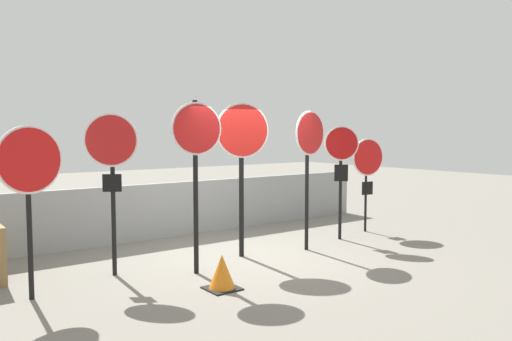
{
  "coord_description": "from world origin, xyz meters",
  "views": [
    {
      "loc": [
        -4.83,
        -6.78,
        2.11
      ],
      "look_at": [
        0.24,
        0.0,
        1.47
      ],
      "focal_mm": 35.0,
      "sensor_mm": 36.0,
      "label": 1
    }
  ],
  "objects_px": {
    "stop_sign_0": "(29,172)",
    "stop_sign_3": "(242,147)",
    "stop_sign_5": "(341,156)",
    "traffic_cone_0": "(222,272)",
    "stop_sign_1": "(112,157)",
    "stop_sign_6": "(368,163)",
    "stop_sign_2": "(196,149)",
    "stop_sign_4": "(309,147)"
  },
  "relations": [
    {
      "from": "stop_sign_0",
      "to": "stop_sign_3",
      "type": "relative_size",
      "value": 0.84
    },
    {
      "from": "stop_sign_5",
      "to": "traffic_cone_0",
      "type": "distance_m",
      "value": 4.04
    },
    {
      "from": "traffic_cone_0",
      "to": "stop_sign_3",
      "type": "bearing_deg",
      "value": 45.8
    },
    {
      "from": "stop_sign_0",
      "to": "traffic_cone_0",
      "type": "distance_m",
      "value": 2.77
    },
    {
      "from": "stop_sign_3",
      "to": "stop_sign_1",
      "type": "bearing_deg",
      "value": -167.7
    },
    {
      "from": "stop_sign_1",
      "to": "stop_sign_6",
      "type": "distance_m",
      "value": 5.55
    },
    {
      "from": "stop_sign_2",
      "to": "stop_sign_4",
      "type": "height_order",
      "value": "stop_sign_2"
    },
    {
      "from": "stop_sign_2",
      "to": "stop_sign_5",
      "type": "height_order",
      "value": "stop_sign_2"
    },
    {
      "from": "traffic_cone_0",
      "to": "stop_sign_0",
      "type": "bearing_deg",
      "value": 153.93
    },
    {
      "from": "stop_sign_3",
      "to": "stop_sign_4",
      "type": "bearing_deg",
      "value": 3.9
    },
    {
      "from": "stop_sign_5",
      "to": "stop_sign_6",
      "type": "xyz_separation_m",
      "value": [
        1.03,
        0.21,
        -0.18
      ]
    },
    {
      "from": "stop_sign_2",
      "to": "stop_sign_6",
      "type": "height_order",
      "value": "stop_sign_2"
    },
    {
      "from": "stop_sign_0",
      "to": "stop_sign_1",
      "type": "distance_m",
      "value": 1.29
    },
    {
      "from": "stop_sign_4",
      "to": "stop_sign_6",
      "type": "xyz_separation_m",
      "value": [
        2.13,
        0.48,
        -0.39
      ]
    },
    {
      "from": "stop_sign_3",
      "to": "stop_sign_5",
      "type": "height_order",
      "value": "stop_sign_3"
    },
    {
      "from": "stop_sign_0",
      "to": "stop_sign_2",
      "type": "xyz_separation_m",
      "value": [
        2.25,
        -0.22,
        0.25
      ]
    },
    {
      "from": "stop_sign_0",
      "to": "stop_sign_6",
      "type": "bearing_deg",
      "value": -10.77
    },
    {
      "from": "stop_sign_1",
      "to": "stop_sign_2",
      "type": "height_order",
      "value": "stop_sign_2"
    },
    {
      "from": "stop_sign_0",
      "to": "stop_sign_2",
      "type": "bearing_deg",
      "value": -19.65
    },
    {
      "from": "stop_sign_0",
      "to": "stop_sign_6",
      "type": "height_order",
      "value": "stop_sign_0"
    },
    {
      "from": "stop_sign_6",
      "to": "traffic_cone_0",
      "type": "xyz_separation_m",
      "value": [
        -4.61,
        -1.44,
        -1.24
      ]
    },
    {
      "from": "stop_sign_0",
      "to": "stop_sign_4",
      "type": "relative_size",
      "value": 0.88
    },
    {
      "from": "stop_sign_5",
      "to": "traffic_cone_0",
      "type": "xyz_separation_m",
      "value": [
        -3.58,
        -1.23,
        -1.41
      ]
    },
    {
      "from": "stop_sign_1",
      "to": "stop_sign_5",
      "type": "bearing_deg",
      "value": 28.62
    },
    {
      "from": "stop_sign_3",
      "to": "stop_sign_5",
      "type": "relative_size",
      "value": 1.16
    },
    {
      "from": "stop_sign_2",
      "to": "traffic_cone_0",
      "type": "distance_m",
      "value": 1.84
    },
    {
      "from": "stop_sign_4",
      "to": "stop_sign_5",
      "type": "relative_size",
      "value": 1.11
    },
    {
      "from": "traffic_cone_0",
      "to": "stop_sign_2",
      "type": "bearing_deg",
      "value": 83.09
    },
    {
      "from": "stop_sign_2",
      "to": "stop_sign_3",
      "type": "relative_size",
      "value": 0.99
    },
    {
      "from": "stop_sign_2",
      "to": "traffic_cone_0",
      "type": "xyz_separation_m",
      "value": [
        -0.1,
        -0.83,
        -1.64
      ]
    },
    {
      "from": "stop_sign_0",
      "to": "stop_sign_6",
      "type": "distance_m",
      "value": 6.77
    },
    {
      "from": "stop_sign_1",
      "to": "stop_sign_4",
      "type": "xyz_separation_m",
      "value": [
        3.41,
        -0.52,
        0.09
      ]
    },
    {
      "from": "stop_sign_4",
      "to": "stop_sign_5",
      "type": "bearing_deg",
      "value": 3.87
    },
    {
      "from": "stop_sign_0",
      "to": "stop_sign_1",
      "type": "height_order",
      "value": "stop_sign_1"
    },
    {
      "from": "stop_sign_0",
      "to": "stop_sign_3",
      "type": "distance_m",
      "value": 3.4
    },
    {
      "from": "traffic_cone_0",
      "to": "stop_sign_4",
      "type": "bearing_deg",
      "value": 21.19
    },
    {
      "from": "traffic_cone_0",
      "to": "stop_sign_6",
      "type": "bearing_deg",
      "value": 17.38
    },
    {
      "from": "stop_sign_2",
      "to": "traffic_cone_0",
      "type": "height_order",
      "value": "stop_sign_2"
    },
    {
      "from": "stop_sign_0",
      "to": "stop_sign_4",
      "type": "xyz_separation_m",
      "value": [
        4.62,
        -0.09,
        0.23
      ]
    },
    {
      "from": "stop_sign_1",
      "to": "traffic_cone_0",
      "type": "xyz_separation_m",
      "value": [
        0.94,
        -1.48,
        -1.53
      ]
    },
    {
      "from": "stop_sign_6",
      "to": "stop_sign_3",
      "type": "bearing_deg",
      "value": -167.74
    },
    {
      "from": "stop_sign_0",
      "to": "stop_sign_2",
      "type": "distance_m",
      "value": 2.27
    }
  ]
}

